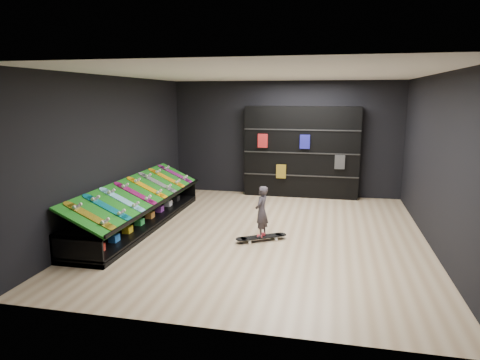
% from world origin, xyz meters
% --- Properties ---
extents(floor, '(6.00, 7.00, 0.01)m').
position_xyz_m(floor, '(0.00, 0.00, 0.00)').
color(floor, tan).
rests_on(floor, ground).
extents(ceiling, '(6.00, 7.00, 0.01)m').
position_xyz_m(ceiling, '(0.00, 0.00, 3.00)').
color(ceiling, white).
rests_on(ceiling, ground).
extents(wall_back, '(6.00, 0.02, 3.00)m').
position_xyz_m(wall_back, '(0.00, 3.50, 1.50)').
color(wall_back, black).
rests_on(wall_back, ground).
extents(wall_front, '(6.00, 0.02, 3.00)m').
position_xyz_m(wall_front, '(0.00, -3.50, 1.50)').
color(wall_front, black).
rests_on(wall_front, ground).
extents(wall_left, '(0.02, 7.00, 3.00)m').
position_xyz_m(wall_left, '(-3.00, 0.00, 1.50)').
color(wall_left, black).
rests_on(wall_left, ground).
extents(wall_right, '(0.02, 7.00, 3.00)m').
position_xyz_m(wall_right, '(3.00, 0.00, 1.50)').
color(wall_right, black).
rests_on(wall_right, ground).
extents(display_rack, '(0.90, 4.50, 0.50)m').
position_xyz_m(display_rack, '(-2.55, 0.00, 0.25)').
color(display_rack, black).
rests_on(display_rack, ground).
extents(turf_ramp, '(0.92, 4.50, 0.46)m').
position_xyz_m(turf_ramp, '(-2.50, 0.00, 0.71)').
color(turf_ramp, '#0E570D').
rests_on(turf_ramp, display_rack).
extents(back_shelving, '(2.94, 0.34, 2.36)m').
position_xyz_m(back_shelving, '(0.45, 3.32, 1.18)').
color(back_shelving, black).
rests_on(back_shelving, ground).
extents(floor_skateboard, '(0.95, 0.70, 0.09)m').
position_xyz_m(floor_skateboard, '(0.03, -0.41, 0.05)').
color(floor_skateboard, black).
rests_on(floor_skateboard, ground).
extents(child, '(0.19, 0.24, 0.56)m').
position_xyz_m(child, '(0.03, -0.41, 0.37)').
color(child, black).
rests_on(child, floor_skateboard).
extents(display_board_0, '(0.93, 0.22, 0.50)m').
position_xyz_m(display_board_0, '(-2.49, -1.90, 0.74)').
color(display_board_0, yellow).
rests_on(display_board_0, turf_ramp).
extents(display_board_1, '(0.93, 0.22, 0.50)m').
position_xyz_m(display_board_1, '(-2.49, -1.36, 0.74)').
color(display_board_1, '#0C8C99').
rests_on(display_board_1, turf_ramp).
extents(display_board_2, '(0.93, 0.22, 0.50)m').
position_xyz_m(display_board_2, '(-2.49, -0.81, 0.74)').
color(display_board_2, '#0CB2E5').
rests_on(display_board_2, turf_ramp).
extents(display_board_3, '(0.93, 0.22, 0.50)m').
position_xyz_m(display_board_3, '(-2.49, -0.27, 0.74)').
color(display_board_3, '#E5198C').
rests_on(display_board_3, turf_ramp).
extents(display_board_4, '(0.93, 0.22, 0.50)m').
position_xyz_m(display_board_4, '(-2.49, 0.27, 0.74)').
color(display_board_4, yellow).
rests_on(display_board_4, turf_ramp).
extents(display_board_5, '(0.93, 0.22, 0.50)m').
position_xyz_m(display_board_5, '(-2.49, 0.81, 0.74)').
color(display_board_5, black).
rests_on(display_board_5, turf_ramp).
extents(display_board_6, '(0.93, 0.22, 0.50)m').
position_xyz_m(display_board_6, '(-2.49, 1.36, 0.74)').
color(display_board_6, orange).
rests_on(display_board_6, turf_ramp).
extents(display_board_7, '(0.93, 0.22, 0.50)m').
position_xyz_m(display_board_7, '(-2.49, 1.90, 0.74)').
color(display_board_7, '#2626BF').
rests_on(display_board_7, turf_ramp).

